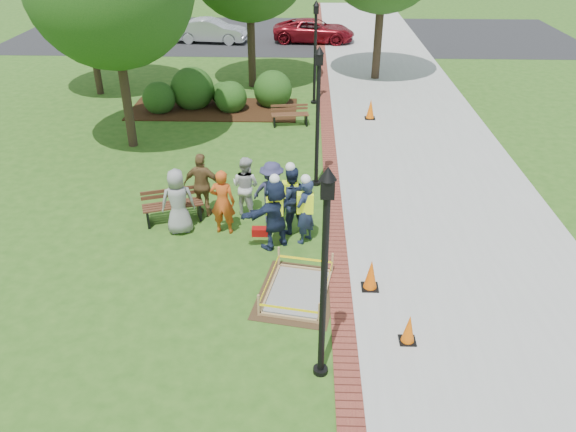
{
  "coord_description": "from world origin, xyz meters",
  "views": [
    {
      "loc": [
        0.89,
        -10.78,
        7.8
      ],
      "look_at": [
        0.5,
        1.2,
        1.0
      ],
      "focal_mm": 35.0,
      "sensor_mm": 36.0,
      "label": 1
    }
  ],
  "objects_px": {
    "hivis_worker_a": "(275,212)",
    "hivis_worker_c": "(290,198)",
    "cone_front": "(409,329)",
    "wet_concrete_pad": "(297,285)",
    "bench_near": "(173,212)",
    "lamp_near": "(325,264)",
    "hivis_worker_b": "(305,209)"
  },
  "relations": [
    {
      "from": "bench_near",
      "to": "hivis_worker_a",
      "type": "height_order",
      "value": "hivis_worker_a"
    },
    {
      "from": "cone_front",
      "to": "lamp_near",
      "type": "xyz_separation_m",
      "value": [
        -1.77,
        -0.89,
        2.16
      ]
    },
    {
      "from": "cone_front",
      "to": "hivis_worker_a",
      "type": "relative_size",
      "value": 0.33
    },
    {
      "from": "cone_front",
      "to": "hivis_worker_a",
      "type": "xyz_separation_m",
      "value": [
        -2.85,
        3.52,
        0.68
      ]
    },
    {
      "from": "lamp_near",
      "to": "hivis_worker_a",
      "type": "bearing_deg",
      "value": 103.8
    },
    {
      "from": "hivis_worker_c",
      "to": "hivis_worker_b",
      "type": "bearing_deg",
      "value": -52.58
    },
    {
      "from": "hivis_worker_a",
      "to": "hivis_worker_c",
      "type": "xyz_separation_m",
      "value": [
        0.36,
        0.76,
        -0.01
      ]
    },
    {
      "from": "lamp_near",
      "to": "bench_near",
      "type": "bearing_deg",
      "value": 125.21
    },
    {
      "from": "hivis_worker_a",
      "to": "hivis_worker_c",
      "type": "relative_size",
      "value": 1.01
    },
    {
      "from": "lamp_near",
      "to": "hivis_worker_a",
      "type": "distance_m",
      "value": 4.77
    },
    {
      "from": "bench_near",
      "to": "cone_front",
      "type": "xyz_separation_m",
      "value": [
        5.72,
        -4.72,
        0.04
      ]
    },
    {
      "from": "wet_concrete_pad",
      "to": "bench_near",
      "type": "relative_size",
      "value": 1.5
    },
    {
      "from": "wet_concrete_pad",
      "to": "bench_near",
      "type": "height_order",
      "value": "bench_near"
    },
    {
      "from": "wet_concrete_pad",
      "to": "hivis_worker_c",
      "type": "bearing_deg",
      "value": 95.1
    },
    {
      "from": "hivis_worker_c",
      "to": "bench_near",
      "type": "bearing_deg",
      "value": 172.18
    },
    {
      "from": "wet_concrete_pad",
      "to": "cone_front",
      "type": "bearing_deg",
      "value": -34.36
    },
    {
      "from": "hivis_worker_a",
      "to": "hivis_worker_b",
      "type": "relative_size",
      "value": 1.06
    },
    {
      "from": "wet_concrete_pad",
      "to": "cone_front",
      "type": "height_order",
      "value": "cone_front"
    },
    {
      "from": "cone_front",
      "to": "hivis_worker_b",
      "type": "relative_size",
      "value": 0.35
    },
    {
      "from": "lamp_near",
      "to": "hivis_worker_b",
      "type": "height_order",
      "value": "lamp_near"
    },
    {
      "from": "wet_concrete_pad",
      "to": "hivis_worker_a",
      "type": "height_order",
      "value": "hivis_worker_a"
    },
    {
      "from": "cone_front",
      "to": "hivis_worker_b",
      "type": "distance_m",
      "value": 4.35
    },
    {
      "from": "wet_concrete_pad",
      "to": "hivis_worker_a",
      "type": "bearing_deg",
      "value": 106.92
    },
    {
      "from": "hivis_worker_b",
      "to": "hivis_worker_c",
      "type": "bearing_deg",
      "value": 127.42
    },
    {
      "from": "wet_concrete_pad",
      "to": "hivis_worker_c",
      "type": "xyz_separation_m",
      "value": [
        -0.24,
        2.74,
        0.75
      ]
    },
    {
      "from": "wet_concrete_pad",
      "to": "lamp_near",
      "type": "xyz_separation_m",
      "value": [
        0.48,
        -2.43,
        2.25
      ]
    },
    {
      "from": "hivis_worker_a",
      "to": "hivis_worker_b",
      "type": "distance_m",
      "value": 0.79
    },
    {
      "from": "wet_concrete_pad",
      "to": "hivis_worker_c",
      "type": "relative_size",
      "value": 1.28
    },
    {
      "from": "hivis_worker_a",
      "to": "hivis_worker_c",
      "type": "height_order",
      "value": "hivis_worker_a"
    },
    {
      "from": "cone_front",
      "to": "bench_near",
      "type": "bearing_deg",
      "value": 140.5
    },
    {
      "from": "hivis_worker_a",
      "to": "hivis_worker_c",
      "type": "distance_m",
      "value": 0.84
    },
    {
      "from": "bench_near",
      "to": "hivis_worker_a",
      "type": "bearing_deg",
      "value": -22.72
    }
  ]
}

